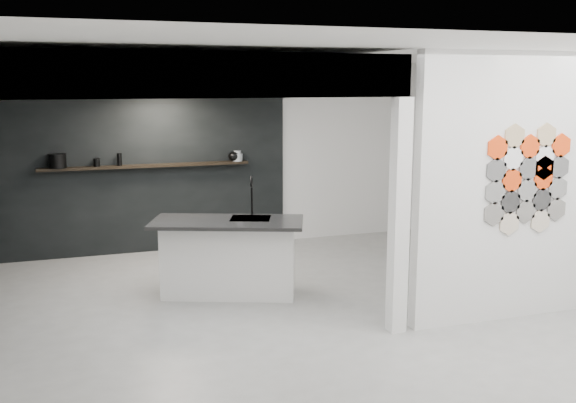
# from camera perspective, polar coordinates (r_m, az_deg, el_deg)

# --- Properties ---
(floor) EXTENTS (7.00, 6.00, 0.01)m
(floor) POSITION_cam_1_polar(r_m,az_deg,el_deg) (7.30, 0.00, -9.40)
(floor) COLOR gray
(partition_panel) EXTENTS (2.45, 0.15, 2.80)m
(partition_panel) POSITION_cam_1_polar(r_m,az_deg,el_deg) (7.14, 19.89, 1.15)
(partition_panel) COLOR silver
(partition_panel) RESTS_ON floor
(bay_clad_back) EXTENTS (4.40, 0.04, 2.35)m
(bay_clad_back) POSITION_cam_1_polar(r_m,az_deg,el_deg) (9.61, -13.08, 2.42)
(bay_clad_back) COLOR black
(bay_clad_back) RESTS_ON floor
(bulkhead) EXTENTS (4.40, 4.00, 0.40)m
(bulkhead) POSITION_cam_1_polar(r_m,az_deg,el_deg) (7.56, -12.04, 10.80)
(bulkhead) COLOR silver
(bulkhead) RESTS_ON corner_column
(corner_column) EXTENTS (0.16, 0.16, 2.35)m
(corner_column) POSITION_cam_1_polar(r_m,az_deg,el_deg) (6.41, 9.84, -1.42)
(corner_column) COLOR silver
(corner_column) RESTS_ON floor
(fascia_beam) EXTENTS (4.40, 0.16, 0.40)m
(fascia_beam) POSITION_cam_1_polar(r_m,az_deg,el_deg) (5.66, -9.76, 11.05)
(fascia_beam) COLOR silver
(fascia_beam) RESTS_ON corner_column
(display_shelf) EXTENTS (3.00, 0.15, 0.04)m
(display_shelf) POSITION_cam_1_polar(r_m,az_deg,el_deg) (9.50, -12.45, 3.11)
(display_shelf) COLOR black
(display_shelf) RESTS_ON bay_clad_back
(kitchen_island) EXTENTS (1.90, 1.33, 1.40)m
(kitchen_island) POSITION_cam_1_polar(r_m,az_deg,el_deg) (7.61, -5.27, -4.86)
(kitchen_island) COLOR silver
(kitchen_island) RESTS_ON floor
(stockpot) EXTENTS (0.27, 0.27, 0.20)m
(stockpot) POSITION_cam_1_polar(r_m,az_deg,el_deg) (9.44, -19.82, 3.41)
(stockpot) COLOR black
(stockpot) RESTS_ON display_shelf
(kettle) EXTENTS (0.23, 0.23, 0.15)m
(kettle) POSITION_cam_1_polar(r_m,az_deg,el_deg) (9.71, -4.82, 4.04)
(kettle) COLOR black
(kettle) RESTS_ON display_shelf
(glass_bowl) EXTENTS (0.16, 0.16, 0.11)m
(glass_bowl) POSITION_cam_1_polar(r_m,az_deg,el_deg) (9.72, -4.52, 3.95)
(glass_bowl) COLOR gray
(glass_bowl) RESTS_ON display_shelf
(glass_vase) EXTENTS (0.13, 0.13, 0.16)m
(glass_vase) POSITION_cam_1_polar(r_m,az_deg,el_deg) (9.72, -4.52, 4.07)
(glass_vase) COLOR gray
(glass_vase) RESTS_ON display_shelf
(bottle_dark) EXTENTS (0.08, 0.08, 0.18)m
(bottle_dark) POSITION_cam_1_polar(r_m,az_deg,el_deg) (9.46, -14.75, 3.64)
(bottle_dark) COLOR black
(bottle_dark) RESTS_ON display_shelf
(utensil_cup) EXTENTS (0.10, 0.10, 0.11)m
(utensil_cup) POSITION_cam_1_polar(r_m,az_deg,el_deg) (9.45, -16.64, 3.34)
(utensil_cup) COLOR black
(utensil_cup) RESTS_ON display_shelf
(hex_tile_cluster) EXTENTS (1.04, 0.02, 1.16)m
(hex_tile_cluster) POSITION_cam_1_polar(r_m,az_deg,el_deg) (7.08, 20.59, 1.90)
(hex_tile_cluster) COLOR #66635E
(hex_tile_cluster) RESTS_ON partition_panel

